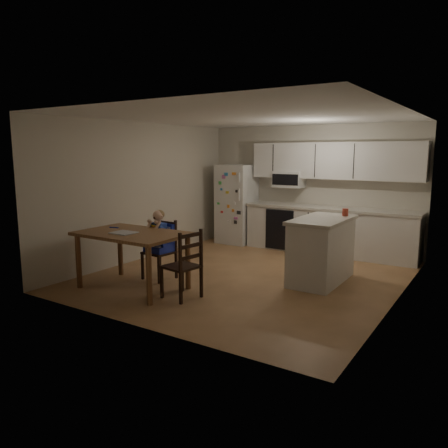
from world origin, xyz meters
The scene contains 10 objects.
room centered at (0.00, 0.48, 1.25)m, with size 4.52×5.01×2.51m.
refrigerator centered at (-1.55, 2.15, 0.85)m, with size 0.72×0.70×1.70m, color silver.
kitchen_run centered at (0.50, 2.24, 0.88)m, with size 3.37×0.62×2.15m.
kitchen_island centered at (1.07, 0.32, 0.50)m, with size 0.70×1.33×0.98m.
red_cup centered at (1.28, 0.74, 1.04)m, with size 0.09×0.09×0.11m, color #B93926.
dining_table centered at (-1.10, -1.49, 0.72)m, with size 1.55×1.00×0.83m.
napkin centered at (-1.16, -1.60, 0.84)m, with size 0.33×0.28×0.01m, color #B5B5BA.
toddler_spoon centered at (-1.60, -1.38, 0.84)m, with size 0.02×0.02×0.12m, color #1D2EB6.
chair_booster centered at (-1.10, -0.87, 0.66)m, with size 0.44×0.44×1.09m.
chair_side centered at (-0.16, -1.45, 0.54)m, with size 0.48×0.48×0.95m.
Camera 1 is at (3.34, -5.93, 1.96)m, focal length 35.00 mm.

